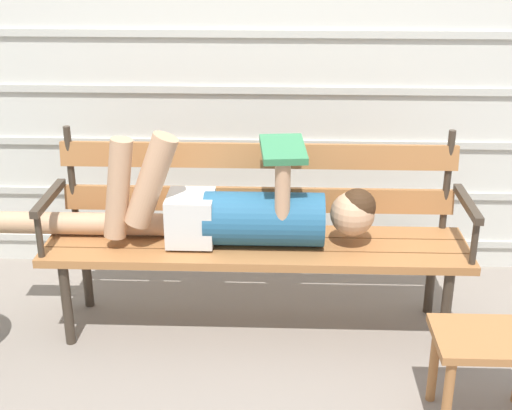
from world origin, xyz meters
The scene contains 5 objects.
ground_plane centered at (0.00, 0.00, 0.00)m, with size 12.00×12.00×0.00m, color gray.
house_siding centered at (0.00, 0.75, 1.22)m, with size 4.83×0.08×2.45m.
park_bench centered at (0.00, 0.14, 0.48)m, with size 1.84×0.43×0.88m.
reclining_person centered at (-0.10, 0.08, 0.57)m, with size 1.67×0.27×0.52m.
footstool centered at (0.86, -0.54, 0.29)m, with size 0.41×0.29×0.37m.
Camera 1 is at (0.10, -2.71, 1.74)m, focal length 49.63 mm.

